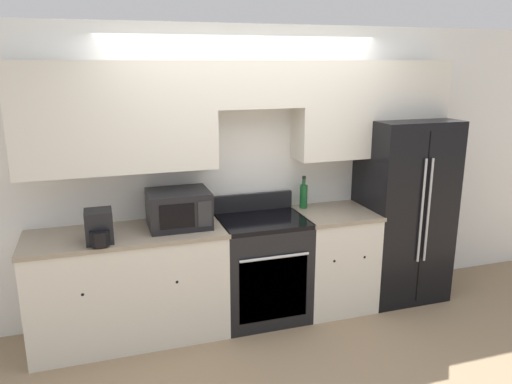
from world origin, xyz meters
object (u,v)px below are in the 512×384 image
Objects in this scene: oven_range at (262,268)px; bottle at (304,195)px; refrigerator at (401,209)px; microwave at (179,209)px.

bottle is at bearing 22.93° from oven_range.
refrigerator is (1.45, 0.03, 0.41)m from oven_range.
bottle is (0.48, 0.20, 0.58)m from oven_range.
bottle is (1.21, 0.17, -0.03)m from microwave.
bottle reaches higher than microwave.
microwave is at bearing -171.79° from bottle.
refrigerator is at bearing 0.08° from microwave.
refrigerator is 5.74× the size of bottle.
microwave is at bearing -179.92° from refrigerator.
oven_range is 0.78m from bottle.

